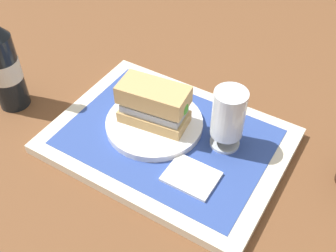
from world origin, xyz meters
TOP-DOWN VIEW (x-y plane):
  - ground_plane at (0.00, 0.00)m, footprint 3.00×3.00m
  - tray at (0.00, 0.00)m, footprint 0.44×0.32m
  - placemat at (0.00, 0.00)m, footprint 0.38×0.27m
  - plate at (-0.04, 0.01)m, footprint 0.19×0.19m
  - sandwich at (-0.03, 0.01)m, footprint 0.14×0.08m
  - beer_glass at (0.10, 0.04)m, footprint 0.06×0.06m
  - napkin_folded at (0.09, -0.06)m, footprint 0.09×0.07m
  - second_bottle at (-0.34, -0.07)m, footprint 0.07×0.07m

SIDE VIEW (x-z plane):
  - ground_plane at x=0.00m, z-range 0.00..0.00m
  - tray at x=0.00m, z-range 0.00..0.02m
  - placemat at x=0.00m, z-range 0.02..0.02m
  - napkin_folded at x=0.09m, z-range 0.02..0.03m
  - plate at x=-0.04m, z-range 0.02..0.04m
  - sandwich at x=-0.03m, z-range 0.04..0.12m
  - beer_glass at x=0.10m, z-range 0.03..0.15m
  - second_bottle at x=-0.34m, z-range -0.03..0.24m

